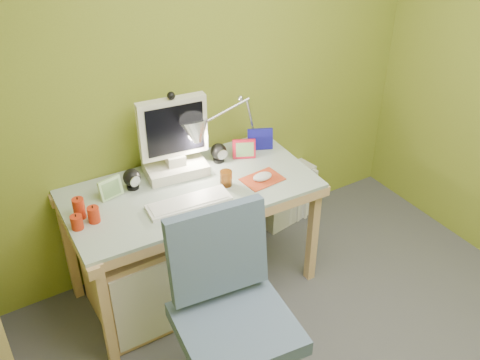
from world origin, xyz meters
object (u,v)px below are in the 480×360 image
monitor (173,129)px  radiator (287,196)px  desk (194,239)px  task_chair (236,324)px  desk_lamp (243,110)px

monitor → radiator: bearing=13.6°
desk → task_chair: (-0.20, -0.81, 0.16)m
radiator → monitor: bearing=176.5°
monitor → desk_lamp: 0.45m
desk → desk_lamp: desk_lamp is taller
desk → desk_lamp: size_ratio=2.47×
desk → radiator: size_ratio=3.42×
desk_lamp → radiator: 0.92m
desk → radiator: desk is taller
desk → monitor: monitor is taller
desk_lamp → task_chair: (-0.65, -0.99, -0.49)m
monitor → task_chair: (-0.20, -0.99, -0.49)m
task_chair → desk_lamp: bearing=63.3°
desk_lamp → task_chair: 1.28m
desk_lamp → monitor: bearing=171.2°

